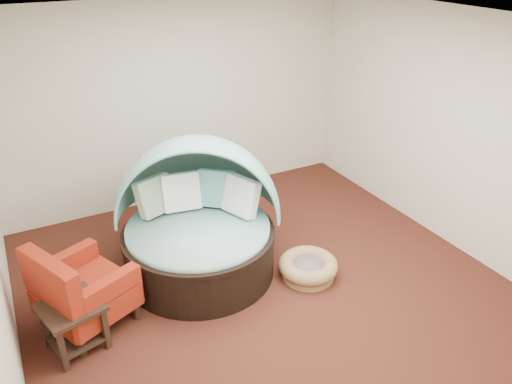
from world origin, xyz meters
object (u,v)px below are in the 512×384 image
side_table (73,320)px  red_armchair (80,290)px  canopy_daybed (198,213)px  pet_basket (308,267)px

side_table → red_armchair: bearing=63.9°
red_armchair → side_table: 0.31m
red_armchair → canopy_daybed: bearing=-8.4°
canopy_daybed → red_armchair: (-1.39, -0.38, -0.29)m
pet_basket → side_table: side_table is taller
canopy_daybed → red_armchair: canopy_daybed is taller
canopy_daybed → side_table: bearing=-132.5°
red_armchair → side_table: bearing=-139.9°
pet_basket → side_table: 2.53m
canopy_daybed → side_table: (-1.52, -0.64, -0.40)m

